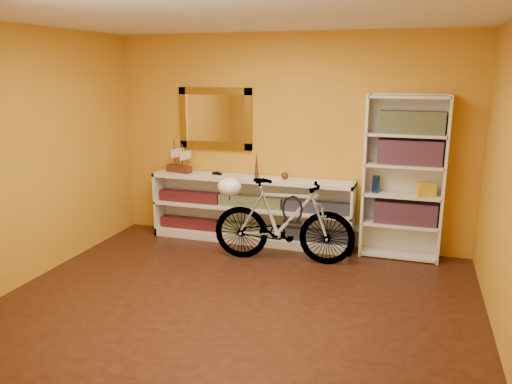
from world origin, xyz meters
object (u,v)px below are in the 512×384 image
(bookcase, at_px, (403,178))
(bicycle, at_px, (284,221))
(console_unit, at_px, (251,210))
(helmet, at_px, (229,187))

(bookcase, xyz_separation_m, bicycle, (-1.26, -0.57, -0.46))
(console_unit, distance_m, bookcase, 1.91)
(bookcase, distance_m, helmet, 2.00)
(bicycle, bearing_deg, helmet, 90.00)
(console_unit, bearing_deg, bicycle, -43.37)
(console_unit, xyz_separation_m, bicycle, (0.57, -0.54, 0.06))
(bookcase, bearing_deg, console_unit, -179.22)
(console_unit, height_order, helmet, helmet)
(console_unit, bearing_deg, helmet, -95.46)
(bicycle, height_order, helmet, bicycle)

